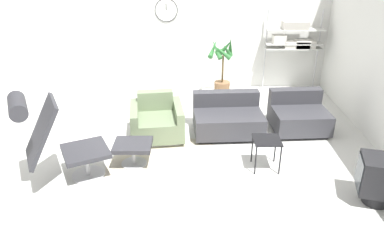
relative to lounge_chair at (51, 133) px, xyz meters
The scene contains 12 objects.
ground_plane 1.79m from the lounge_chair, 26.08° to the left, with size 12.00×12.00×0.00m, color silver.
wall_back 4.08m from the lounge_chair, 68.64° to the left, with size 12.00×0.09×2.80m.
round_rug 1.66m from the lounge_chair, 13.99° to the left, with size 1.83×1.83×0.01m.
lounge_chair is the anchor object (origin of this frame).
ottoman 1.13m from the lounge_chair, 25.98° to the left, with size 0.53×0.45×0.34m.
armchair_red 1.83m from the lounge_chair, 48.08° to the left, with size 0.92×0.91×0.68m.
couch_low 2.80m from the lounge_chair, 32.04° to the left, with size 1.15×0.87×0.63m.
couch_second 3.90m from the lounge_chair, 24.01° to the left, with size 0.93×0.86×0.63m.
side_table 2.81m from the lounge_chair, ahead, with size 0.37×0.37×0.45m.
crt_television 4.02m from the lounge_chair, ahead, with size 0.58×0.53×0.61m.
potted_plant 3.93m from the lounge_chair, 53.07° to the left, with size 0.54×0.58×1.25m.
shelf_unit 5.21m from the lounge_chair, 42.14° to the left, with size 1.16×0.28×1.67m.
Camera 1 is at (0.28, -4.84, 2.83)m, focal length 35.00 mm.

